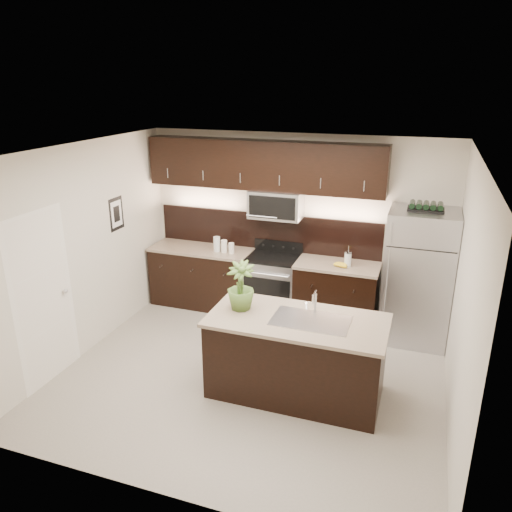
{
  "coord_description": "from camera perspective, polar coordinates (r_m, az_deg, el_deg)",
  "views": [
    {
      "loc": [
        1.78,
        -4.94,
        3.42
      ],
      "look_at": [
        -0.12,
        0.55,
        1.35
      ],
      "focal_mm": 35.0,
      "sensor_mm": 36.0,
      "label": 1
    }
  ],
  "objects": [
    {
      "name": "upper_fixtures",
      "position": [
        7.24,
        1.07,
        9.47
      ],
      "size": [
        3.49,
        0.4,
        1.66
      ],
      "color": "black",
      "rests_on": "counter_run"
    },
    {
      "name": "wine_rack",
      "position": [
        6.75,
        18.86,
        5.35
      ],
      "size": [
        0.45,
        0.28,
        0.11
      ],
      "color": "black",
      "rests_on": "refrigerator"
    },
    {
      "name": "room_walls",
      "position": [
        5.53,
        -1.87,
        1.47
      ],
      "size": [
        4.52,
        4.02,
        2.71
      ],
      "color": "beige",
      "rests_on": "ground"
    },
    {
      "name": "ground",
      "position": [
        6.26,
        -0.59,
        -13.44
      ],
      "size": [
        4.5,
        4.5,
        0.0
      ],
      "primitive_type": "plane",
      "color": "gray",
      "rests_on": "ground"
    },
    {
      "name": "counter_run",
      "position": [
        7.59,
        0.45,
        -3.21
      ],
      "size": [
        3.51,
        0.65,
        0.94
      ],
      "color": "black",
      "rests_on": "ground"
    },
    {
      "name": "refrigerator",
      "position": [
        7.03,
        18.01,
        -2.25
      ],
      "size": [
        0.88,
        0.79,
        1.82
      ],
      "primitive_type": "cube",
      "color": "#B2B2B7",
      "rests_on": "ground"
    },
    {
      "name": "french_press",
      "position": [
        7.05,
        10.45,
        -0.33
      ],
      "size": [
        0.1,
        0.1,
        0.29
      ],
      "rotation": [
        0.0,
        0.0,
        -0.2
      ],
      "color": "silver",
      "rests_on": "counter_run"
    },
    {
      "name": "plant",
      "position": [
        5.61,
        -1.78,
        -3.43
      ],
      "size": [
        0.37,
        0.37,
        0.56
      ],
      "primitive_type": "imported",
      "rotation": [
        0.0,
        0.0,
        0.19
      ],
      "color": "#456428",
      "rests_on": "island"
    },
    {
      "name": "sink_faucet",
      "position": [
        5.48,
        6.3,
        -7.17
      ],
      "size": [
        0.84,
        0.5,
        0.28
      ],
      "color": "silver",
      "rests_on": "island"
    },
    {
      "name": "bananas",
      "position": [
        7.07,
        9.32,
        -0.88
      ],
      "size": [
        0.24,
        0.21,
        0.06
      ],
      "primitive_type": "ellipsoid",
      "rotation": [
        0.0,
        0.0,
        -0.29
      ],
      "color": "yellow",
      "rests_on": "counter_run"
    },
    {
      "name": "island",
      "position": [
        5.74,
        4.61,
        -11.33
      ],
      "size": [
        1.96,
        0.96,
        0.94
      ],
      "color": "black",
      "rests_on": "ground"
    },
    {
      "name": "canisters",
      "position": [
        7.53,
        -3.87,
        1.2
      ],
      "size": [
        0.34,
        0.11,
        0.23
      ],
      "rotation": [
        0.0,
        0.0,
        -0.07
      ],
      "color": "silver",
      "rests_on": "counter_run"
    }
  ]
}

